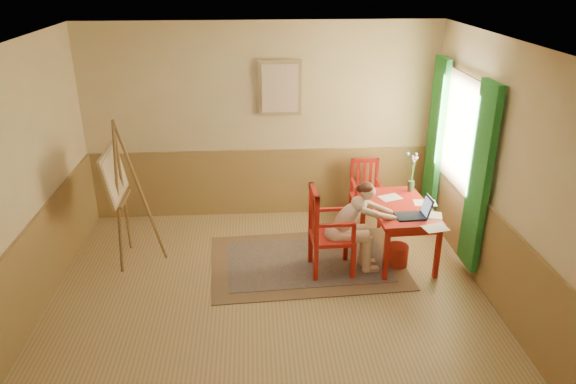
{
  "coord_description": "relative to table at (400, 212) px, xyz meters",
  "views": [
    {
      "loc": [
        -0.14,
        -5.18,
        3.51
      ],
      "look_at": [
        0.25,
        0.55,
        1.05
      ],
      "focal_mm": 33.69,
      "sensor_mm": 36.0,
      "label": 1
    }
  ],
  "objects": [
    {
      "name": "room",
      "position": [
        -1.66,
        -0.8,
        0.77
      ],
      "size": [
        5.04,
        4.54,
        2.84
      ],
      "color": "tan",
      "rests_on": "ground"
    },
    {
      "name": "wainscot",
      "position": [
        -1.66,
        -0.01,
        -0.13
      ],
      "size": [
        5.0,
        4.5,
        1.0
      ],
      "color": "#AB854B",
      "rests_on": "room"
    },
    {
      "name": "window",
      "position": [
        0.75,
        0.3,
        0.71
      ],
      "size": [
        0.12,
        2.01,
        2.2
      ],
      "color": "white",
      "rests_on": "room"
    },
    {
      "name": "wall_portrait",
      "position": [
        -1.41,
        1.4,
        1.27
      ],
      "size": [
        0.6,
        0.05,
        0.76
      ],
      "color": "tan",
      "rests_on": "room"
    },
    {
      "name": "rug",
      "position": [
        -1.16,
        -0.09,
        -0.62
      ],
      "size": [
        2.49,
        1.73,
        0.02
      ],
      "color": "#8C7251",
      "rests_on": "room"
    },
    {
      "name": "table",
      "position": [
        0.0,
        0.0,
        0.0
      ],
      "size": [
        0.78,
        1.24,
        0.72
      ],
      "color": "#B32119",
      "rests_on": "room"
    },
    {
      "name": "chair_left",
      "position": [
        -0.95,
        -0.3,
        -0.08
      ],
      "size": [
        0.52,
        0.5,
        1.09
      ],
      "color": "#B32119",
      "rests_on": "room"
    },
    {
      "name": "chair_back",
      "position": [
        -0.21,
        1.05,
        -0.17
      ],
      "size": [
        0.41,
        0.43,
        0.92
      ],
      "color": "#B32119",
      "rests_on": "room"
    },
    {
      "name": "figure",
      "position": [
        -0.64,
        -0.3,
        0.01
      ],
      "size": [
        0.86,
        0.37,
        1.16
      ],
      "color": "beige",
      "rests_on": "room"
    },
    {
      "name": "laptop",
      "position": [
        0.1,
        -0.33,
        0.14
      ],
      "size": [
        0.42,
        0.26,
        0.25
      ],
      "color": "#1E2338",
      "rests_on": "table"
    },
    {
      "name": "papers",
      "position": [
        0.2,
        -0.16,
        0.09
      ],
      "size": [
        0.71,
        1.15,
        0.0
      ],
      "color": "white",
      "rests_on": "table"
    },
    {
      "name": "vase",
      "position": [
        0.25,
        0.46,
        0.33
      ],
      "size": [
        0.17,
        0.26,
        0.52
      ],
      "color": "#3F724C",
      "rests_on": "table"
    },
    {
      "name": "wastebasket",
      "position": [
        -0.05,
        -0.23,
        -0.49
      ],
      "size": [
        0.27,
        0.27,
        0.28
      ],
      "primitive_type": "cylinder",
      "rotation": [
        0.0,
        0.0,
        0.03
      ],
      "color": "#B32E23",
      "rests_on": "room"
    },
    {
      "name": "easel",
      "position": [
        -3.44,
        0.15,
        0.46
      ],
      "size": [
        0.61,
        0.82,
        1.84
      ],
      "color": "brown",
      "rests_on": "room"
    }
  ]
}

